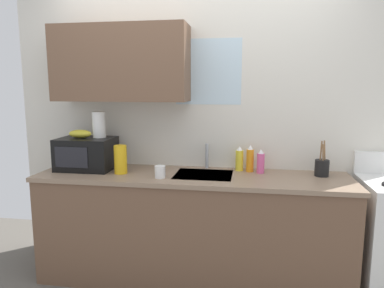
# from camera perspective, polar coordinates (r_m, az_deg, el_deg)

# --- Properties ---
(kitchen_wall_assembly) EXTENTS (3.28, 0.42, 2.50)m
(kitchen_wall_assembly) POSITION_cam_1_polar(r_m,az_deg,el_deg) (3.12, -1.51, 4.91)
(kitchen_wall_assembly) COLOR silver
(kitchen_wall_assembly) RESTS_ON ground
(counter_unit) EXTENTS (2.51, 0.63, 0.90)m
(counter_unit) POSITION_cam_1_polar(r_m,az_deg,el_deg) (3.01, 0.03, -13.10)
(counter_unit) COLOR brown
(counter_unit) RESTS_ON ground
(sink_faucet) EXTENTS (0.03, 0.03, 0.22)m
(sink_faucet) POSITION_cam_1_polar(r_m,az_deg,el_deg) (3.07, 2.40, -1.93)
(sink_faucet) COLOR #B2B5BA
(sink_faucet) RESTS_ON counter_unit
(microwave) EXTENTS (0.46, 0.35, 0.27)m
(microwave) POSITION_cam_1_polar(r_m,az_deg,el_deg) (3.17, -16.55, -1.49)
(microwave) COLOR black
(microwave) RESTS_ON counter_unit
(banana_bunch) EXTENTS (0.20, 0.11, 0.07)m
(banana_bunch) POSITION_cam_1_polar(r_m,az_deg,el_deg) (3.17, -17.49, 1.58)
(banana_bunch) COLOR gold
(banana_bunch) RESTS_ON microwave
(paper_towel_roll) EXTENTS (0.11, 0.11, 0.22)m
(paper_towel_roll) POSITION_cam_1_polar(r_m,az_deg,el_deg) (3.14, -14.69, 3.02)
(paper_towel_roll) COLOR white
(paper_towel_roll) RESTS_ON microwave
(dish_soap_bottle_yellow) EXTENTS (0.07, 0.07, 0.21)m
(dish_soap_bottle_yellow) POSITION_cam_1_polar(r_m,az_deg,el_deg) (3.02, 7.60, -2.44)
(dish_soap_bottle_yellow) COLOR yellow
(dish_soap_bottle_yellow) RESTS_ON counter_unit
(dish_soap_bottle_orange) EXTENTS (0.06, 0.06, 0.22)m
(dish_soap_bottle_orange) POSITION_cam_1_polar(r_m,az_deg,el_deg) (2.99, 9.29, -2.43)
(dish_soap_bottle_orange) COLOR orange
(dish_soap_bottle_orange) RESTS_ON counter_unit
(dish_soap_bottle_pink) EXTENTS (0.06, 0.06, 0.20)m
(dish_soap_bottle_pink) POSITION_cam_1_polar(r_m,az_deg,el_deg) (2.96, 10.95, -2.86)
(dish_soap_bottle_pink) COLOR #E55999
(dish_soap_bottle_pink) RESTS_ON counter_unit
(cereal_canister) EXTENTS (0.10, 0.10, 0.23)m
(cereal_canister) POSITION_cam_1_polar(r_m,az_deg,el_deg) (2.95, -11.39, -2.44)
(cereal_canister) COLOR gold
(cereal_canister) RESTS_ON counter_unit
(mug_white) EXTENTS (0.08, 0.08, 0.09)m
(mug_white) POSITION_cam_1_polar(r_m,az_deg,el_deg) (2.78, -5.14, -4.46)
(mug_white) COLOR white
(mug_white) RESTS_ON counter_unit
(utensil_crock) EXTENTS (0.11, 0.11, 0.28)m
(utensil_crock) POSITION_cam_1_polar(r_m,az_deg,el_deg) (3.00, 20.10, -3.53)
(utensil_crock) COLOR black
(utensil_crock) RESTS_ON counter_unit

